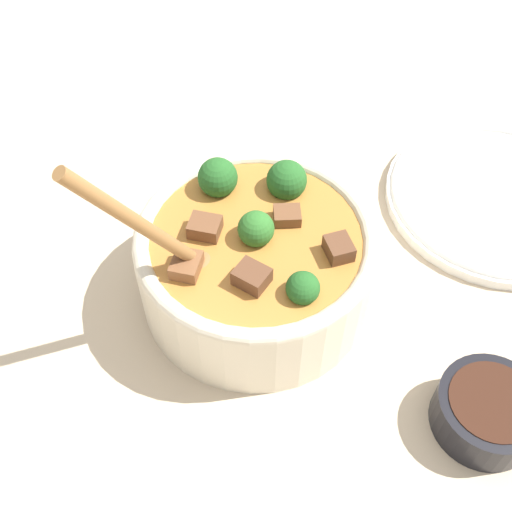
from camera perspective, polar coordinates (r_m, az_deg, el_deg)
name	(u,v)px	position (r m, az deg, el deg)	size (l,w,h in m)	color
ground_plane	(256,293)	(0.65, 0.00, -3.27)	(4.00, 4.00, 0.00)	#C6B293
stew_bowl	(256,259)	(0.61, -0.03, -0.25)	(0.24, 0.23, 0.24)	beige
condiment_bowl	(488,411)	(0.60, 19.93, -12.79)	(0.09, 0.09, 0.04)	black
empty_plate	(498,197)	(0.78, 20.71, 4.94)	(0.25, 0.25, 0.02)	white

